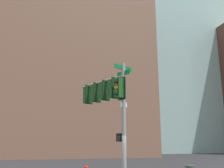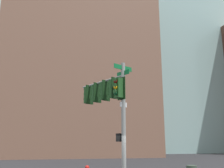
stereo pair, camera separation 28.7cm
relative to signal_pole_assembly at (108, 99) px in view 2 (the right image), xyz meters
name	(u,v)px [view 2 (the right image)]	position (x,y,z in m)	size (l,w,h in m)	color
signal_pole_assembly	(108,99)	(0.00, 0.00, 0.00)	(2.26, 3.76, 6.24)	gray
building_brick_nearside	(78,57)	(-1.55, -34.97, 14.55)	(25.91, 21.23, 38.10)	#845B47
building_brick_midblock	(110,81)	(-9.05, -39.16, 10.93)	(16.59, 14.26, 30.85)	brown
building_glass_tower	(158,1)	(-26.65, -50.93, 39.77)	(31.72, 26.05, 88.53)	#9EC6C1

